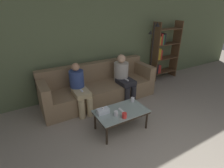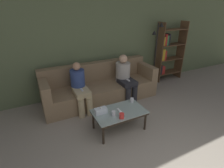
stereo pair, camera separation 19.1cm
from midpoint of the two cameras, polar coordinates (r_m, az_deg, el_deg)
wall_back at (r=4.47m, az=-5.60°, el=12.92°), size 12.00×0.06×2.60m
couch at (r=4.34m, az=-2.65°, el=-1.03°), size 2.76×0.87×0.89m
coffee_table at (r=3.28m, az=4.07°, el=-9.44°), size 0.96×0.57×0.40m
cup_near_left at (r=3.10m, az=2.30°, el=-9.65°), size 0.07×0.07×0.09m
cup_near_right at (r=3.53m, az=8.06°, el=-5.28°), size 0.07×0.07×0.09m
cup_far_center at (r=3.05m, az=5.01°, el=-10.33°), size 0.08×0.08×0.09m
tissue_box at (r=3.16m, az=-1.95°, el=-8.74°), size 0.22×0.12×0.13m
game_remote at (r=3.25m, az=4.10°, el=-8.67°), size 0.04×0.15×0.02m
bookshelf at (r=5.64m, az=18.50°, el=9.81°), size 0.90×0.32×1.76m
standing_lamp at (r=5.12m, az=15.34°, el=11.22°), size 0.31×0.26×1.77m
seated_person_left_end at (r=3.85m, az=-9.13°, el=-0.67°), size 0.31×0.68×1.07m
seated_person_mid_left at (r=4.30m, az=5.46°, el=2.68°), size 0.36×0.68×1.10m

